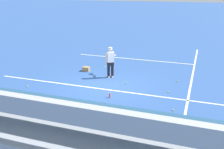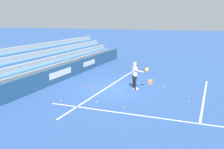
# 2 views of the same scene
# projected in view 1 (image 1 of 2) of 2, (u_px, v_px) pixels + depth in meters

# --- Properties ---
(ground_plane) EXTENTS (160.00, 160.00, 0.00)m
(ground_plane) POSITION_uv_depth(u_px,v_px,m) (106.00, 86.00, 13.44)
(ground_plane) COLOR #2D5193
(court_baseline_white) EXTENTS (12.00, 0.10, 0.01)m
(court_baseline_white) POSITION_uv_depth(u_px,v_px,m) (102.00, 89.00, 13.00)
(court_baseline_white) COLOR white
(court_baseline_white) RESTS_ON ground
(court_sideline_white) EXTENTS (0.10, 12.00, 0.01)m
(court_sideline_white) POSITION_uv_depth(u_px,v_px,m) (193.00, 71.00, 15.72)
(court_sideline_white) COLOR white
(court_sideline_white) RESTS_ON ground
(court_service_line_white) EXTENTS (8.22, 0.10, 0.01)m
(court_service_line_white) POSITION_uv_depth(u_px,v_px,m) (134.00, 59.00, 18.36)
(court_service_line_white) COLOR white
(court_service_line_white) RESTS_ON ground
(back_wall_sponsor_board) EXTENTS (23.46, 0.25, 1.10)m
(back_wall_sponsor_board) POSITION_uv_depth(u_px,v_px,m) (63.00, 112.00, 9.40)
(back_wall_sponsor_board) COLOR navy
(back_wall_sponsor_board) RESTS_ON ground
(bleacher_stand) EXTENTS (22.29, 2.40, 2.95)m
(bleacher_stand) POSITION_uv_depth(u_px,v_px,m) (32.00, 133.00, 7.71)
(bleacher_stand) COLOR #9EA3A8
(bleacher_stand) RESTS_ON ground
(tennis_player) EXTENTS (0.62, 1.05, 1.71)m
(tennis_player) POSITION_uv_depth(u_px,v_px,m) (110.00, 62.00, 14.38)
(tennis_player) COLOR black
(tennis_player) RESTS_ON ground
(ball_box_cardboard) EXTENTS (0.42, 0.33, 0.26)m
(ball_box_cardboard) POSITION_uv_depth(u_px,v_px,m) (86.00, 69.00, 15.73)
(ball_box_cardboard) COLOR #A87F51
(ball_box_cardboard) RESTS_ON ground
(tennis_ball_stray_back) EXTENTS (0.07, 0.07, 0.07)m
(tennis_ball_stray_back) POSITION_uv_depth(u_px,v_px,m) (178.00, 81.00, 13.95)
(tennis_ball_stray_back) COLOR #CCE533
(tennis_ball_stray_back) RESTS_ON ground
(tennis_ball_on_baseline) EXTENTS (0.07, 0.07, 0.07)m
(tennis_ball_on_baseline) POSITION_uv_depth(u_px,v_px,m) (27.00, 86.00, 13.27)
(tennis_ball_on_baseline) COLOR #CCE533
(tennis_ball_on_baseline) RESTS_ON ground
(tennis_ball_far_right) EXTENTS (0.07, 0.07, 0.07)m
(tennis_ball_far_right) POSITION_uv_depth(u_px,v_px,m) (149.00, 63.00, 17.29)
(tennis_ball_far_right) COLOR #CCE533
(tennis_ball_far_right) RESTS_ON ground
(tennis_ball_toward_net) EXTENTS (0.07, 0.07, 0.07)m
(tennis_ball_toward_net) POSITION_uv_depth(u_px,v_px,m) (169.00, 92.00, 12.57)
(tennis_ball_toward_net) COLOR #CCE533
(tennis_ball_toward_net) RESTS_ON ground
(tennis_ball_midcourt) EXTENTS (0.07, 0.07, 0.07)m
(tennis_ball_midcourt) POSITION_uv_depth(u_px,v_px,m) (126.00, 83.00, 13.77)
(tennis_ball_midcourt) COLOR #CCE533
(tennis_ball_midcourt) RESTS_ON ground
(tennis_ball_near_player) EXTENTS (0.07, 0.07, 0.07)m
(tennis_ball_near_player) POSITION_uv_depth(u_px,v_px,m) (173.00, 110.00, 10.72)
(tennis_ball_near_player) COLOR #CCE533
(tennis_ball_near_player) RESTS_ON ground
(tennis_ball_far_left) EXTENTS (0.07, 0.07, 0.07)m
(tennis_ball_far_left) POSITION_uv_depth(u_px,v_px,m) (105.00, 67.00, 16.50)
(tennis_ball_far_left) COLOR #CCE533
(tennis_ball_far_left) RESTS_ON ground
(water_bottle) EXTENTS (0.07, 0.07, 0.22)m
(water_bottle) POSITION_uv_depth(u_px,v_px,m) (110.00, 95.00, 11.96)
(water_bottle) COLOR #EA4C33
(water_bottle) RESTS_ON ground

